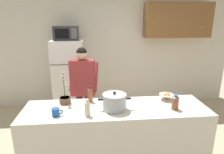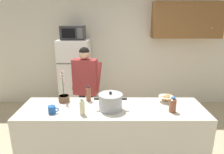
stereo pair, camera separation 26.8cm
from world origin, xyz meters
name	(u,v)px [view 2 (the right image)]	position (x,y,z in m)	size (l,w,h in m)	color
back_wall_unit	(123,46)	(0.27, 2.26, 1.41)	(6.00, 0.48, 2.60)	silver
kitchen_island	(112,139)	(0.00, 0.00, 0.46)	(2.38, 0.68, 0.92)	silver
refrigerator	(75,76)	(-0.81, 1.85, 0.80)	(0.64, 0.68, 1.60)	white
microwave	(73,33)	(-0.81, 1.83, 1.74)	(0.48, 0.37, 0.28)	#2D2D30
person_near_pot	(85,82)	(-0.46, 0.90, 0.98)	(0.53, 0.46, 1.58)	black
cooking_pot	(110,102)	(-0.03, -0.04, 1.02)	(0.41, 0.30, 0.24)	#ADAFB5
coffee_mug	(52,110)	(-0.73, -0.15, 0.97)	(0.13, 0.09, 0.10)	#1E59B2
bread_bowl	(166,98)	(0.74, 0.19, 0.97)	(0.21, 0.21, 0.10)	beige
bottle_near_edge	(172,105)	(0.74, -0.12, 1.02)	(0.09, 0.09, 0.20)	brown
bottle_mid_counter	(82,107)	(-0.36, -0.19, 1.02)	(0.07, 0.07, 0.21)	beige
bottle_far_corner	(88,94)	(-0.33, 0.23, 1.03)	(0.07, 0.07, 0.22)	brown
potted_orchid	(63,97)	(-0.67, 0.20, 0.99)	(0.15, 0.15, 0.46)	brown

